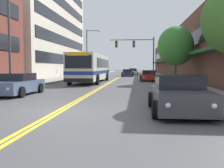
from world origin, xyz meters
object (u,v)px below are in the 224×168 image
at_px(car_slate_blue_parked_left_near, 16,85).
at_px(city_bus, 91,67).
at_px(street_lamp_left_far, 89,49).
at_px(car_dark_grey_parked_right_foreground, 179,95).
at_px(car_red_parked_right_mid, 149,76).
at_px(traffic_signal_mast, 138,49).
at_px(car_champagne_moving_third, 133,72).
at_px(street_lamp_left_near, 14,26).
at_px(car_navy_moving_second, 128,73).
at_px(car_beige_parked_left_mid, 94,73).
at_px(street_tree_right_mid, 176,46).
at_px(fire_hydrant, 174,80).
at_px(car_black_moving_lead, 132,71).

bearing_deg(car_slate_blue_parked_left_near, city_bus, 80.23).
bearing_deg(street_lamp_left_far, car_dark_grey_parked_right_foreground, -73.33).
relative_size(car_red_parked_right_mid, traffic_signal_mast, 0.73).
relative_size(car_slate_blue_parked_left_near, car_champagne_moving_third, 0.95).
relative_size(car_dark_grey_parked_right_foreground, traffic_signal_mast, 0.67).
xyz_separation_m(car_slate_blue_parked_left_near, street_lamp_left_near, (-0.69, 1.24, 3.67)).
distance_m(traffic_signal_mast, street_lamp_left_near, 21.42).
relative_size(car_navy_moving_second, traffic_signal_mast, 0.78).
bearing_deg(car_beige_parked_left_mid, city_bus, -81.50).
bearing_deg(street_tree_right_mid, car_beige_parked_left_mid, 123.42).
distance_m(car_red_parked_right_mid, fire_hydrant, 9.27).
distance_m(car_beige_parked_left_mid, car_black_moving_lead, 25.91).
bearing_deg(fire_hydrant, car_slate_blue_parked_left_near, -145.71).
xyz_separation_m(car_dark_grey_parked_right_foreground, car_red_parked_right_mid, (-0.09, 21.10, -0.03)).
bearing_deg(car_red_parked_right_mid, city_bus, -153.05).
height_order(car_dark_grey_parked_right_foreground, car_navy_moving_second, car_dark_grey_parked_right_foreground).
bearing_deg(street_lamp_left_far, street_lamp_left_near, -90.04).
bearing_deg(car_slate_blue_parked_left_near, car_dark_grey_parked_right_foreground, -29.79).
relative_size(car_red_parked_right_mid, fire_hydrant, 5.78).
xyz_separation_m(car_beige_parked_left_mid, street_tree_right_mid, (10.91, -16.53, 3.10)).
relative_size(city_bus, fire_hydrant, 15.66).
distance_m(car_black_moving_lead, car_champagne_moving_third, 10.99).
height_order(car_slate_blue_parked_left_near, fire_hydrant, car_slate_blue_parked_left_near).
xyz_separation_m(car_dark_grey_parked_right_foreground, street_lamp_left_near, (-9.39, 6.23, 3.65)).
distance_m(car_slate_blue_parked_left_near, car_navy_moving_second, 31.36).
distance_m(car_beige_parked_left_mid, street_lamp_left_far, 4.22).
height_order(car_black_moving_lead, car_champagne_moving_third, car_black_moving_lead).
bearing_deg(car_red_parked_right_mid, traffic_signal_mast, 104.85).
xyz_separation_m(car_beige_parked_left_mid, car_champagne_moving_third, (6.31, 14.24, 0.02)).
relative_size(traffic_signal_mast, fire_hydrant, 7.93).
distance_m(street_lamp_left_far, street_tree_right_mid, 19.36).
bearing_deg(car_dark_grey_parked_right_foreground, fire_hydrant, 82.68).
bearing_deg(car_slate_blue_parked_left_near, car_red_parked_right_mid, 61.86).
distance_m(car_slate_blue_parked_left_near, car_beige_parked_left_mid, 27.39).
xyz_separation_m(street_tree_right_mid, fire_hydrant, (-0.70, -3.87, -3.16)).
height_order(car_dark_grey_parked_right_foreground, street_lamp_left_near, street_lamp_left_near).
bearing_deg(street_tree_right_mid, car_black_moving_lead, 96.82).
distance_m(traffic_signal_mast, fire_hydrant, 14.88).
distance_m(city_bus, car_red_parked_right_mid, 7.27).
bearing_deg(street_lamp_left_near, car_red_parked_right_mid, 57.97).
distance_m(car_dark_grey_parked_right_foreground, car_red_parked_right_mid, 21.10).
bearing_deg(car_navy_moving_second, car_red_parked_right_mid, -78.32).
height_order(car_slate_blue_parked_left_near, car_beige_parked_left_mid, car_beige_parked_left_mid).
bearing_deg(car_navy_moving_second, car_black_moving_lead, 88.98).
bearing_deg(traffic_signal_mast, car_black_moving_lead, 92.43).
bearing_deg(street_lamp_left_near, street_tree_right_mid, 39.57).
bearing_deg(car_black_moving_lead, street_lamp_left_far, -104.14).
distance_m(car_dark_grey_parked_right_foreground, street_tree_right_mid, 16.29).
relative_size(car_navy_moving_second, street_lamp_left_far, 0.63).
distance_m(car_slate_blue_parked_left_near, fire_hydrant, 12.40).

